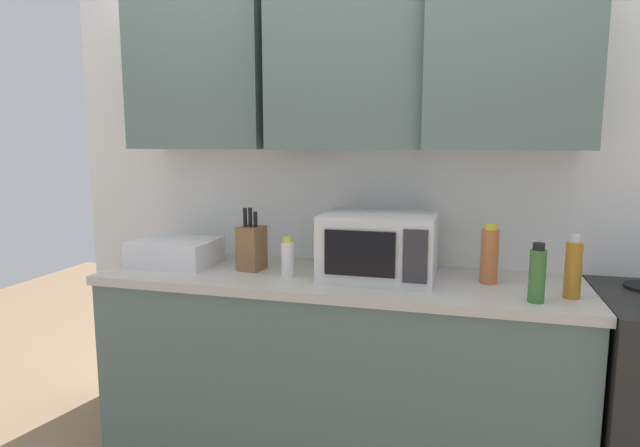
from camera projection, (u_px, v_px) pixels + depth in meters
wall_back_with_cabinets at (348, 123)px, 2.49m from camera, size 2.97×0.50×2.60m
counter_run at (335, 371)px, 2.44m from camera, size 2.10×0.63×0.90m
microwave at (379, 246)px, 2.31m from camera, size 0.48×0.37×0.28m
dish_rack at (175, 252)px, 2.58m from camera, size 0.38×0.30×0.12m
knife_block at (252, 247)px, 2.47m from camera, size 0.12×0.13×0.29m
bottle_spice_jar at (489, 255)px, 2.23m from camera, size 0.07×0.07×0.25m
bottle_green_oil at (537, 274)px, 1.96m from camera, size 0.06×0.06×0.22m
bottle_white_jar at (288, 258)px, 2.34m from camera, size 0.05×0.05×0.17m
bottle_amber_vinegar at (573, 269)px, 2.01m from camera, size 0.06×0.06×0.24m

